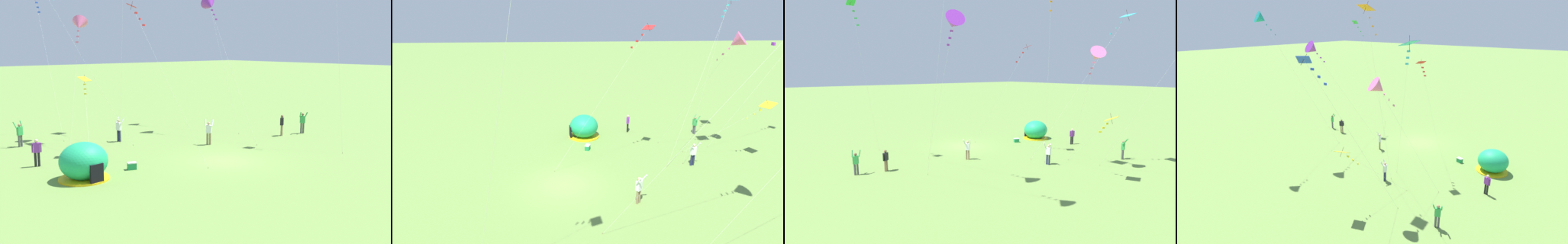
% 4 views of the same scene
% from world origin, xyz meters
% --- Properties ---
extents(ground_plane, '(300.00, 300.00, 0.00)m').
position_xyz_m(ground_plane, '(0.00, 0.00, 0.00)').
color(ground_plane, olive).
extents(popup_tent, '(2.81, 2.81, 2.10)m').
position_xyz_m(popup_tent, '(-8.73, 2.16, 1.00)').
color(popup_tent, '#1EAD6B').
rests_on(popup_tent, ground).
extents(cooler_box, '(0.63, 0.53, 0.44)m').
position_xyz_m(cooler_box, '(-5.60, 2.18, 0.22)').
color(cooler_box, '#1E8C4C').
rests_on(cooler_box, ground).
extents(person_strolling, '(0.53, 0.39, 1.72)m').
position_xyz_m(person_strolling, '(9.52, 2.99, 0.96)').
color(person_strolling, '#8C7251').
rests_on(person_strolling, ground).
extents(person_center_field, '(0.68, 0.71, 1.89)m').
position_xyz_m(person_center_field, '(2.62, 4.35, 1.00)').
color(person_center_field, '#8C7251').
rests_on(person_center_field, ground).
extents(person_arms_raised, '(0.72, 0.66, 1.89)m').
position_xyz_m(person_arms_raised, '(11.64, 2.49, 1.00)').
color(person_arms_raised, '#4C4C51').
rests_on(person_arms_raised, ground).
extents(person_flying_kite, '(0.57, 0.70, 1.89)m').
position_xyz_m(person_flying_kite, '(-1.88, 9.71, 1.00)').
color(person_flying_kite, '#1E2347').
rests_on(person_flying_kite, ground).
extents(person_watching_sky, '(0.56, 0.36, 1.72)m').
position_xyz_m(person_watching_sky, '(-9.61, 6.55, 0.96)').
color(person_watching_sky, black).
rests_on(person_watching_sky, ground).
extents(person_with_toddler, '(0.69, 0.57, 1.89)m').
position_xyz_m(person_with_toddler, '(-8.38, 12.78, 1.00)').
color(person_with_toddler, '#4C4C51').
rests_on(person_with_toddler, ground).
extents(kite_purple, '(2.69, 8.21, 11.55)m').
position_xyz_m(kite_purple, '(7.05, 9.16, 10.78)').
color(kite_purple, silver).
rests_on(kite_purple, ground).
extents(kite_green, '(3.03, 3.32, 13.46)m').
position_xyz_m(kite_green, '(10.10, -1.02, 12.52)').
color(kite_green, silver).
rests_on(kite_green, ground).
extents(kite_red, '(1.39, 7.11, 10.23)m').
position_xyz_m(kite_red, '(-2.82, 5.65, 9.46)').
color(kite_red, silver).
rests_on(kite_red, ground).
extents(kite_cyan, '(4.79, 6.21, 12.46)m').
position_xyz_m(kite_cyan, '(-5.97, 13.23, 11.66)').
color(kite_cyan, silver).
rests_on(kite_cyan, ground).
extents(kite_yellow, '(2.97, 5.55, 4.93)m').
position_xyz_m(kite_yellow, '(-2.01, 14.81, 4.37)').
color(kite_yellow, silver).
rests_on(kite_yellow, ground).
extents(kite_pink, '(4.06, 5.00, 9.67)m').
position_xyz_m(kite_pink, '(-3.34, 12.70, 8.93)').
color(kite_pink, silver).
rests_on(kite_pink, ground).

